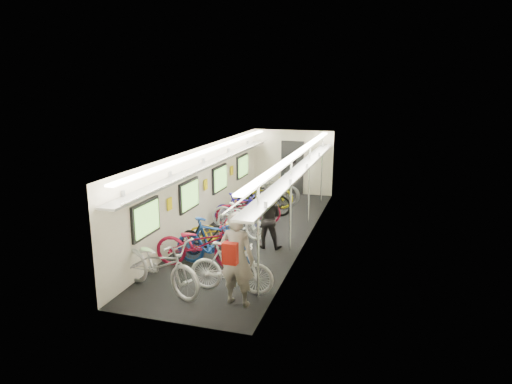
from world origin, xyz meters
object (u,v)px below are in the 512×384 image
Objects in this scene: bicycle_0 at (159,264)px; passenger_mid at (267,218)px; bicycle_1 at (213,243)px; backpack at (230,253)px; passenger_near at (237,259)px.

bicycle_0 is 1.39× the size of passenger_mid.
bicycle_1 is at bearing -1.79° from bicycle_0.
backpack is at bearing 91.76° from passenger_mid.
bicycle_0 is 5.79× the size of backpack.
passenger_mid is at bearing -6.19° from bicycle_0.
passenger_near is (1.68, -0.07, 0.34)m from bicycle_0.
passenger_near is (1.13, -1.55, 0.35)m from bicycle_1.
bicycle_1 is at bearing -49.08° from passenger_near.
passenger_near reaches higher than backpack.
backpack is (0.37, -3.78, 0.49)m from passenger_mid.
bicycle_0 is 1.72m from passenger_near.
bicycle_1 is 1.20× the size of passenger_mid.
backpack is at bearing 103.82° from passenger_near.
backpack reaches higher than bicycle_1.
passenger_mid is at bearing -80.22° from passenger_near.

